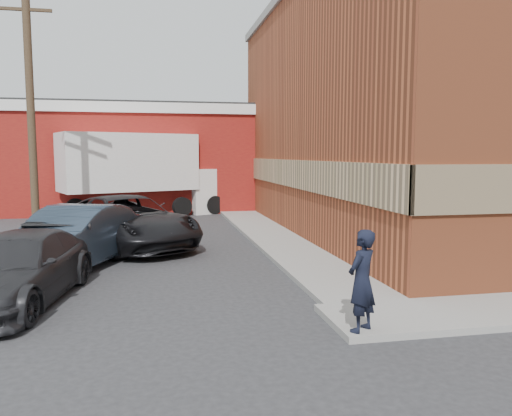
{
  "coord_description": "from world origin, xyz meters",
  "views": [
    {
      "loc": [
        -3.43,
        -8.97,
        3.0
      ],
      "look_at": [
        -0.91,
        3.68,
        1.61
      ],
      "focal_mm": 35.0,
      "sensor_mm": 36.0,
      "label": 1
    }
  ],
  "objects": [
    {
      "name": "sedan",
      "position": [
        -5.6,
        4.65,
        0.82
      ],
      "size": [
        3.53,
        5.27,
        1.64
      ],
      "primitive_type": "imported",
      "rotation": [
        0.0,
        0.0,
        -0.4
      ],
      "color": "#2B3948",
      "rests_on": "ground"
    },
    {
      "name": "warehouse",
      "position": [
        -6.0,
        20.0,
        2.81
      ],
      "size": [
        16.3,
        8.3,
        5.6
      ],
      "color": "maroon",
      "rests_on": "ground"
    },
    {
      "name": "sidewalk_west",
      "position": [
        0.6,
        9.0,
        0.06
      ],
      "size": [
        1.8,
        18.0,
        0.12
      ],
      "primitive_type": "cube",
      "color": "gray",
      "rests_on": "ground"
    },
    {
      "name": "suv_b",
      "position": [
        -6.24,
        1.67,
        0.7
      ],
      "size": [
        2.74,
        5.06,
        1.39
      ],
      "primitive_type": "imported",
      "rotation": [
        0.0,
        0.0,
        -0.17
      ],
      "color": "#28282B",
      "rests_on": "ground"
    },
    {
      "name": "suv_a",
      "position": [
        -4.4,
        7.51,
        0.84
      ],
      "size": [
        5.3,
        6.61,
        1.67
      ],
      "primitive_type": "imported",
      "rotation": [
        0.0,
        0.0,
        0.5
      ],
      "color": "black",
      "rests_on": "ground"
    },
    {
      "name": "utility_pole",
      "position": [
        -7.5,
        9.0,
        4.75
      ],
      "size": [
        2.0,
        0.26,
        9.0
      ],
      "color": "#493724",
      "rests_on": "ground"
    },
    {
      "name": "box_truck",
      "position": [
        -4.02,
        15.84,
        2.29
      ],
      "size": [
        8.37,
        5.12,
        3.98
      ],
      "rotation": [
        0.0,
        0.0,
        0.37
      ],
      "color": "silver",
      "rests_on": "ground"
    },
    {
      "name": "man",
      "position": [
        -0.2,
        -1.55,
        0.96
      ],
      "size": [
        0.73,
        0.69,
        1.68
      ],
      "primitive_type": "imported",
      "rotation": [
        0.0,
        0.0,
        3.78
      ],
      "color": "black",
      "rests_on": "sidewalk_south"
    },
    {
      "name": "brick_building",
      "position": [
        8.5,
        9.0,
        4.68
      ],
      "size": [
        14.25,
        18.25,
        9.36
      ],
      "color": "#AD502C",
      "rests_on": "ground"
    },
    {
      "name": "ground",
      "position": [
        0.0,
        0.0,
        0.0
      ],
      "size": [
        90.0,
        90.0,
        0.0
      ],
      "primitive_type": "plane",
      "color": "#28282B",
      "rests_on": "ground"
    }
  ]
}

